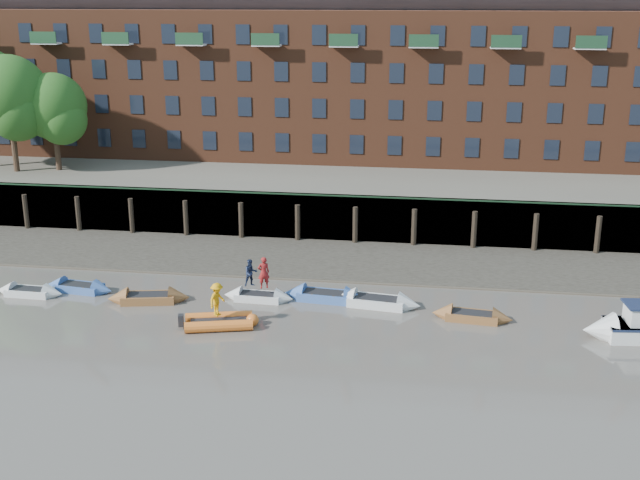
% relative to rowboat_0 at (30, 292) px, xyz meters
% --- Properties ---
extents(ground, '(220.00, 220.00, 0.00)m').
position_rel_rowboat_0_xyz_m(ground, '(15.36, -9.27, -0.21)').
color(ground, '#5E5850').
rests_on(ground, ground).
extents(foreshore, '(110.00, 8.00, 0.50)m').
position_rel_rowboat_0_xyz_m(foreshore, '(15.36, 8.73, -0.21)').
color(foreshore, '#3D382F').
rests_on(foreshore, ground).
extents(mud_band, '(110.00, 1.60, 0.10)m').
position_rel_rowboat_0_xyz_m(mud_band, '(15.36, 5.33, -0.21)').
color(mud_band, '#4C4336').
rests_on(mud_band, ground).
extents(river_wall, '(110.00, 1.23, 3.30)m').
position_rel_rowboat_0_xyz_m(river_wall, '(15.36, 13.11, 1.39)').
color(river_wall, '#2D2A26').
rests_on(river_wall, ground).
extents(bank_terrace, '(110.00, 28.00, 3.20)m').
position_rel_rowboat_0_xyz_m(bank_terrace, '(15.36, 26.73, 1.39)').
color(bank_terrace, '#5E594D').
rests_on(bank_terrace, ground).
extents(apartment_terrace, '(80.60, 15.56, 20.98)m').
position_rel_rowboat_0_xyz_m(apartment_terrace, '(15.36, 27.72, 12.62)').
color(apartment_terrace, brown).
rests_on(apartment_terrace, bank_terrace).
extents(tree_cluster, '(11.76, 7.74, 9.40)m').
position_rel_rowboat_0_xyz_m(tree_cluster, '(-10.25, 18.08, 8.80)').
color(tree_cluster, '#3A281C').
rests_on(tree_cluster, bank_terrace).
extents(rowboat_0, '(4.01, 1.26, 1.16)m').
position_rel_rowboat_0_xyz_m(rowboat_0, '(0.00, 0.00, 0.00)').
color(rowboat_0, silver).
rests_on(rowboat_0, ground).
extents(rowboat_1, '(4.31, 1.75, 1.21)m').
position_rel_rowboat_0_xyz_m(rowboat_1, '(2.52, 1.05, 0.01)').
color(rowboat_1, '#3D62A7').
rests_on(rowboat_1, ground).
extents(rowboat_2, '(4.73, 2.22, 1.32)m').
position_rel_rowboat_0_xyz_m(rowboat_2, '(7.09, -0.01, 0.03)').
color(rowboat_2, brown).
rests_on(rowboat_2, ground).
extents(rowboat_3, '(4.03, 1.30, 1.16)m').
position_rel_rowboat_0_xyz_m(rowboat_3, '(13.09, 1.13, 0.00)').
color(rowboat_3, silver).
rests_on(rowboat_3, ground).
extents(rowboat_4, '(4.79, 1.79, 1.36)m').
position_rel_rowboat_0_xyz_m(rowboat_4, '(16.78, 1.71, 0.04)').
color(rowboat_4, '#3D62A7').
rests_on(rowboat_4, ground).
extents(rowboat_5, '(4.98, 2.03, 1.40)m').
position_rel_rowboat_0_xyz_m(rowboat_5, '(19.74, 1.25, 0.04)').
color(rowboat_5, silver).
rests_on(rowboat_5, ground).
extents(rowboat_6, '(4.32, 1.69, 1.22)m').
position_rel_rowboat_0_xyz_m(rowboat_6, '(24.86, -0.01, 0.01)').
color(rowboat_6, brown).
rests_on(rowboat_6, ground).
extents(rib_tender, '(3.90, 2.62, 0.66)m').
position_rel_rowboat_0_xyz_m(rib_tender, '(12.04, -2.77, 0.08)').
color(rib_tender, orange).
rests_on(rib_tender, ground).
extents(motor_launch, '(5.88, 2.46, 2.36)m').
position_rel_rowboat_0_xyz_m(motor_launch, '(32.73, -1.23, 0.40)').
color(motor_launch, silver).
rests_on(motor_launch, ground).
extents(person_rower_a, '(0.78, 0.68, 1.82)m').
position_rel_rowboat_0_xyz_m(person_rower_a, '(13.44, 1.07, 1.48)').
color(person_rower_a, maroon).
rests_on(person_rower_a, rowboat_3).
extents(person_rower_b, '(0.95, 0.89, 1.56)m').
position_rel_rowboat_0_xyz_m(person_rower_b, '(12.65, 1.28, 1.35)').
color(person_rower_b, '#19233F').
rests_on(person_rower_b, rowboat_3).
extents(person_rib_crew, '(1.00, 1.29, 1.76)m').
position_rel_rowboat_0_xyz_m(person_rib_crew, '(11.83, -2.78, 1.29)').
color(person_rib_crew, orange).
rests_on(person_rib_crew, rib_tender).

